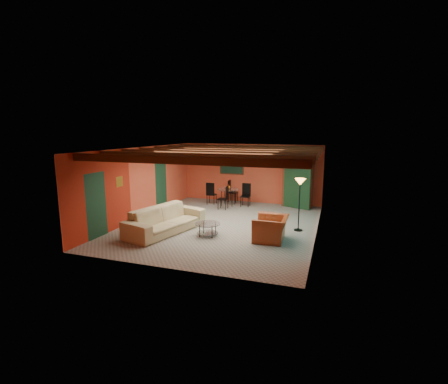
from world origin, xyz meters
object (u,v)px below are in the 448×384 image
(coffee_table, at_px, (208,229))
(dining_table, at_px, (228,194))
(sofa, at_px, (166,220))
(potted_plant, at_px, (299,154))
(armchair, at_px, (271,228))
(floor_lamp, at_px, (299,205))
(armoire, at_px, (298,183))
(vase, at_px, (228,181))

(coffee_table, distance_m, dining_table, 4.42)
(sofa, bearing_deg, potted_plant, -20.88)
(armchair, height_order, floor_lamp, floor_lamp)
(armchair, distance_m, armoire, 4.86)
(armchair, height_order, armoire, armoire)
(coffee_table, bearing_deg, potted_plant, 66.14)
(armchair, bearing_deg, dining_table, -148.59)
(armchair, bearing_deg, potted_plant, 175.16)
(dining_table, relative_size, vase, 9.90)
(coffee_table, xyz_separation_m, vase, (-0.73, 4.35, 0.91))
(coffee_table, relative_size, potted_plant, 1.74)
(armoire, relative_size, floor_lamp, 1.18)
(armoire, bearing_deg, potted_plant, 0.00)
(floor_lamp, bearing_deg, armoire, 97.25)
(dining_table, bearing_deg, coffee_table, -80.47)
(floor_lamp, bearing_deg, sofa, -159.12)
(armchair, height_order, vase, vase)
(sofa, bearing_deg, coffee_table, -72.08)
(coffee_table, height_order, dining_table, dining_table)
(potted_plant, xyz_separation_m, vase, (-2.96, -0.68, -1.20))
(floor_lamp, height_order, vase, floor_lamp)
(sofa, distance_m, dining_table, 4.49)
(armoire, xyz_separation_m, floor_lamp, (0.45, -3.54, -0.16))
(dining_table, height_order, potted_plant, potted_plant)
(coffee_table, bearing_deg, sofa, -176.98)
(armoire, bearing_deg, dining_table, -145.72)
(sofa, height_order, potted_plant, potted_plant)
(armchair, bearing_deg, sofa, -86.91)
(armchair, height_order, potted_plant, potted_plant)
(sofa, bearing_deg, vase, 5.59)
(armchair, distance_m, coffee_table, 2.01)
(sofa, height_order, coffee_table, sofa)
(coffee_table, xyz_separation_m, floor_lamp, (2.68, 1.50, 0.68))
(floor_lamp, bearing_deg, armchair, -118.40)
(dining_table, height_order, vase, vase)
(dining_table, xyz_separation_m, armoire, (2.96, 0.68, 0.53))
(dining_table, height_order, armoire, armoire)
(armoire, distance_m, potted_plant, 1.28)
(armchair, xyz_separation_m, armoire, (0.24, 4.80, 0.67))
(floor_lamp, relative_size, potted_plant, 3.83)
(vase, bearing_deg, armchair, -56.55)
(coffee_table, bearing_deg, armchair, 6.65)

